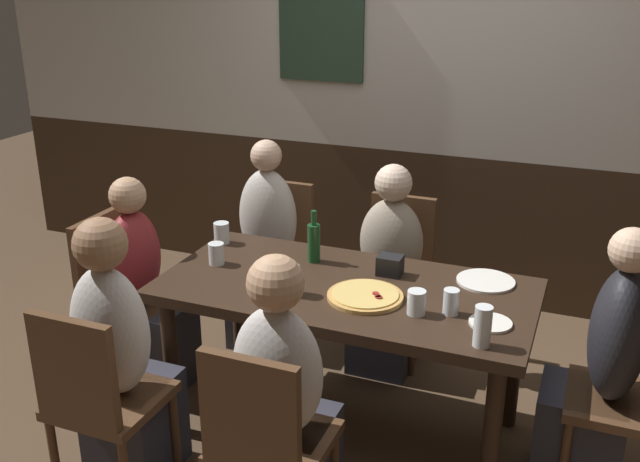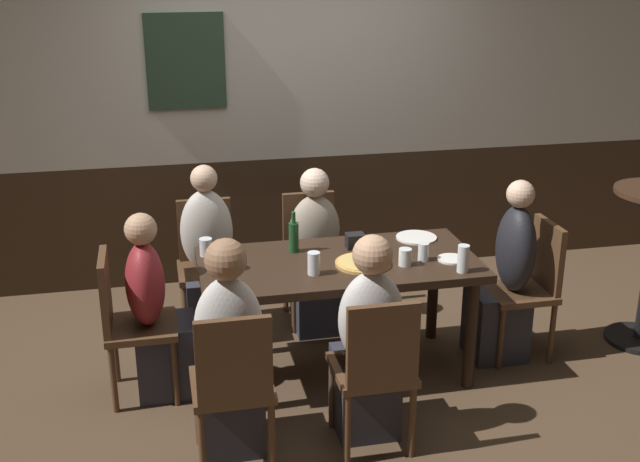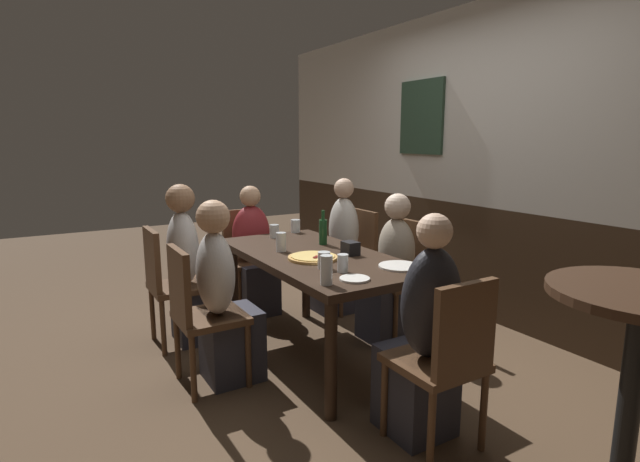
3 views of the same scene
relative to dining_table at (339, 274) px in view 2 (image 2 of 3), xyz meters
The scene contains 26 objects.
ground_plane 0.65m from the dining_table, ahead, with size 12.00×12.00×0.00m, color #4C3826.
wall_back 1.77m from the dining_table, 90.18° to the left, with size 6.40×0.13×2.60m.
dining_table is the anchor object (origin of this frame).
chair_mid_far 0.83m from the dining_table, 90.00° to the left, with size 0.40×0.40×0.88m.
chair_head_west 1.24m from the dining_table, behind, with size 0.40×0.40×0.88m.
chair_mid_near 0.83m from the dining_table, 90.00° to the right, with size 0.40×0.40×0.88m.
chair_left_near 1.10m from the dining_table, 131.33° to the right, with size 0.40×0.40×0.88m.
chair_left_far 1.10m from the dining_table, 131.33° to the left, with size 0.40×0.40×0.88m.
chair_head_east 1.24m from the dining_table, ahead, with size 0.40×0.40×0.88m.
person_mid_far 0.68m from the dining_table, 90.00° to the left, with size 0.34×0.37×1.11m.
person_head_west 1.09m from the dining_table, behind, with size 0.37×0.34×1.11m.
person_mid_near 0.68m from the dining_table, 90.00° to the right, with size 0.34×0.37×1.15m.
person_left_near 0.99m from the dining_table, 137.57° to the right, with size 0.34×0.37×1.19m.
person_left_far 0.99m from the dining_table, 137.62° to the left, with size 0.34×0.37×1.17m.
person_head_east 1.08m from the dining_table, ahead, with size 0.37×0.34×1.16m.
pizza 0.18m from the dining_table, 36.79° to the right, with size 0.32×0.32×0.03m.
pint_glass_stout 0.66m from the dining_table, behind, with size 0.07×0.07×0.10m.
beer_glass_tall 0.51m from the dining_table, 11.37° to the right, with size 0.06×0.06×0.11m.
pint_glass_amber 0.29m from the dining_table, 138.02° to the right, with size 0.07×0.07×0.13m.
tumbler_short 0.73m from the dining_table, 25.51° to the right, with size 0.07×0.07×0.16m.
beer_glass_half 0.41m from the dining_table, 22.56° to the right, with size 0.08×0.08×0.10m.
pint_glass_pale 0.81m from the dining_table, 161.88° to the left, with size 0.08×0.08×0.11m.
beer_bottle_green 0.36m from the dining_table, 139.39° to the left, with size 0.06×0.06×0.25m.
plate_white_large 0.63m from the dining_table, 24.99° to the left, with size 0.26×0.26×0.01m, color white.
plate_white_small 0.67m from the dining_table, 11.11° to the right, with size 0.17×0.17×0.01m, color white.
condiment_caddy 0.27m from the dining_table, 52.09° to the left, with size 0.11×0.09×0.09m, color black.
Camera 2 is at (-1.01, -4.18, 2.48)m, focal length 44.39 mm.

